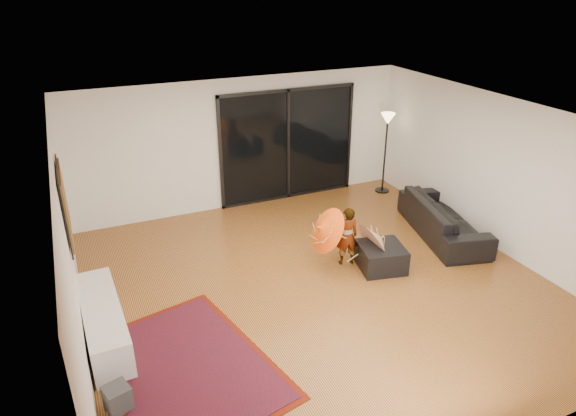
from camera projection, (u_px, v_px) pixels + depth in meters
floor at (318, 285)px, 8.20m from camera, size 7.00×7.00×0.00m
ceiling at (323, 120)px, 7.07m from camera, size 7.00×7.00×0.00m
wall_back at (243, 144)px, 10.54m from camera, size 7.00×0.00×7.00m
wall_front at (494, 355)px, 4.73m from camera, size 7.00×0.00×7.00m
wall_left at (69, 257)px, 6.35m from camera, size 0.00×7.00×7.00m
wall_right at (499, 175)px, 8.93m from camera, size 0.00×7.00×7.00m
sliding_door at (288, 145)px, 10.95m from camera, size 3.06×0.07×2.40m
painting at (65, 204)px, 7.07m from camera, size 0.04×1.28×1.08m
media_console at (103, 322)px, 6.92m from camera, size 0.54×1.96×0.54m
speaker at (118, 398)px, 5.83m from camera, size 0.34×0.34×0.31m
persian_rug at (186, 368)px, 6.48m from camera, size 2.44×3.01×0.02m
sofa at (443, 218)px, 9.67m from camera, size 1.46×2.48×0.68m
ottoman at (381, 257)px, 8.62m from camera, size 0.86×0.86×0.41m
floor_lamp at (387, 130)px, 11.14m from camera, size 0.31×0.31×1.81m
child at (347, 236)px, 8.62m from camera, size 0.42×0.32×1.04m
parasol_orange at (320, 232)px, 8.29m from camera, size 0.55×0.79×0.85m
parasol_white at (382, 234)px, 8.73m from camera, size 0.52×0.79×0.90m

